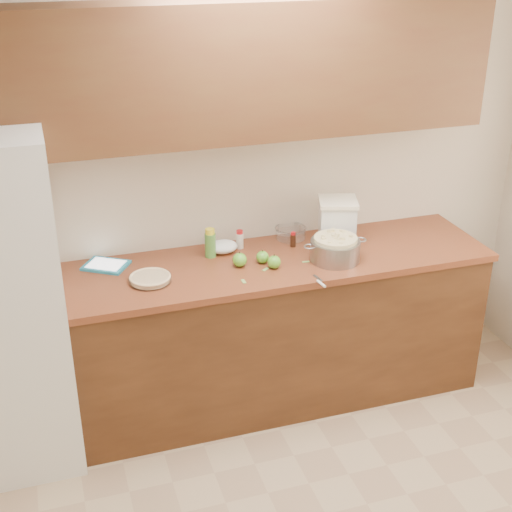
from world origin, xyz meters
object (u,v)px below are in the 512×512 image
object	(u,v)px
pie	(150,279)
flour_canister	(337,221)
colander	(335,249)
tablet	(106,265)

from	to	relation	value
pie	flour_canister	distance (m)	1.16
colander	flour_canister	bearing A→B (deg)	64.56
pie	colander	size ratio (longest dim) A/B	0.61
flour_canister	tablet	size ratio (longest dim) A/B	0.96
flour_canister	pie	bearing A→B (deg)	-171.56
pie	tablet	world-z (taller)	pie
flour_canister	colander	bearing A→B (deg)	-115.44
pie	tablet	xyz separation A→B (m)	(-0.20, 0.26, -0.01)
tablet	colander	bearing A→B (deg)	19.16
pie	colander	world-z (taller)	colander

